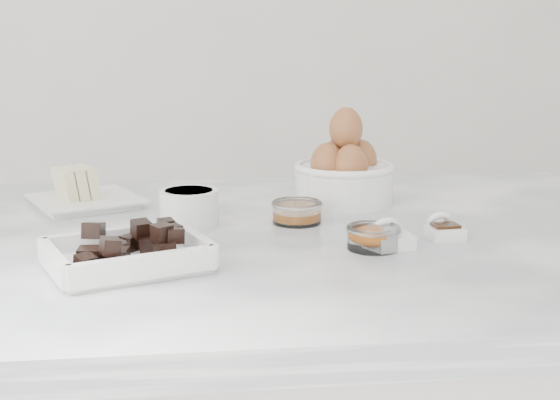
% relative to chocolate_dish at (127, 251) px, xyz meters
% --- Properties ---
extents(marble_slab, '(1.20, 0.80, 0.04)m').
position_rel_chocolate_dish_xyz_m(marble_slab, '(0.18, 0.14, -0.04)').
color(marble_slab, silver).
rests_on(marble_slab, cabinet).
extents(chocolate_dish, '(0.22, 0.20, 0.05)m').
position_rel_chocolate_dish_xyz_m(chocolate_dish, '(0.00, 0.00, 0.00)').
color(chocolate_dish, white).
rests_on(chocolate_dish, marble_slab).
extents(butter_plate, '(0.21, 0.21, 0.06)m').
position_rel_chocolate_dish_xyz_m(butter_plate, '(-0.09, 0.35, -0.00)').
color(butter_plate, white).
rests_on(butter_plate, marble_slab).
extents(sugar_ramekin, '(0.09, 0.09, 0.05)m').
position_rel_chocolate_dish_xyz_m(sugar_ramekin, '(0.07, 0.21, 0.01)').
color(sugar_ramekin, white).
rests_on(sugar_ramekin, marble_slab).
extents(egg_bowl, '(0.16, 0.16, 0.16)m').
position_rel_chocolate_dish_xyz_m(egg_bowl, '(0.33, 0.32, 0.03)').
color(egg_bowl, white).
rests_on(egg_bowl, marble_slab).
extents(honey_bowl, '(0.08, 0.08, 0.03)m').
position_rel_chocolate_dish_xyz_m(honey_bowl, '(0.23, 0.20, -0.00)').
color(honey_bowl, white).
rests_on(honey_bowl, marble_slab).
extents(zest_bowl, '(0.07, 0.07, 0.03)m').
position_rel_chocolate_dish_xyz_m(zest_bowl, '(0.31, 0.05, -0.00)').
color(zest_bowl, white).
rests_on(zest_bowl, marble_slab).
extents(vanilla_spoon, '(0.05, 0.06, 0.04)m').
position_rel_chocolate_dish_xyz_m(vanilla_spoon, '(0.42, 0.09, -0.01)').
color(vanilla_spoon, white).
rests_on(vanilla_spoon, marble_slab).
extents(salt_spoon, '(0.06, 0.07, 0.04)m').
position_rel_chocolate_dish_xyz_m(salt_spoon, '(0.34, 0.06, -0.01)').
color(salt_spoon, white).
rests_on(salt_spoon, marble_slab).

